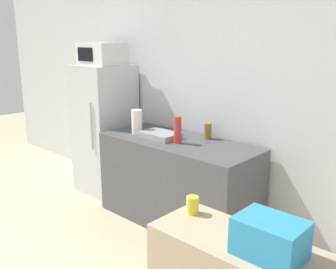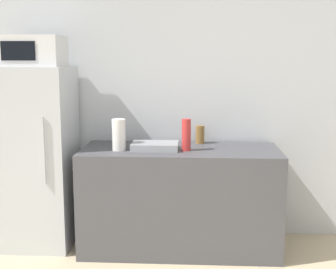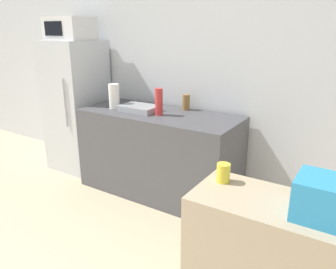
{
  "view_description": "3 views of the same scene",
  "coord_description": "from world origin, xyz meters",
  "px_view_note": "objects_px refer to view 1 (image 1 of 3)",
  "views": [
    {
      "loc": [
        2.58,
        -0.2,
        1.91
      ],
      "look_at": [
        0.47,
        2.07,
        1.12
      ],
      "focal_mm": 40.0,
      "sensor_mm": 36.0,
      "label": 1
    },
    {
      "loc": [
        0.26,
        -1.39,
        1.69
      ],
      "look_at": [
        0.07,
        1.88,
        1.14
      ],
      "focal_mm": 50.0,
      "sensor_mm": 36.0,
      "label": 2
    },
    {
      "loc": [
        2.0,
        -0.15,
        1.73
      ],
      "look_at": [
        0.57,
        2.09,
        0.87
      ],
      "focal_mm": 35.0,
      "sensor_mm": 36.0,
      "label": 3
    }
  ],
  "objects_px": {
    "bottle_tall": "(177,130)",
    "jar": "(192,205)",
    "refrigerator": "(105,129)",
    "bottle_short": "(208,131)",
    "paper_towel_roll": "(137,122)",
    "basket": "(270,238)",
    "microwave": "(101,54)"
  },
  "relations": [
    {
      "from": "bottle_tall",
      "to": "jar",
      "type": "distance_m",
      "value": 1.81
    },
    {
      "from": "refrigerator",
      "to": "bottle_short",
      "type": "bearing_deg",
      "value": 8.72
    },
    {
      "from": "paper_towel_roll",
      "to": "basket",
      "type": "bearing_deg",
      "value": -30.55
    },
    {
      "from": "bottle_short",
      "to": "jar",
      "type": "relative_size",
      "value": 1.78
    },
    {
      "from": "bottle_short",
      "to": "paper_towel_roll",
      "type": "bearing_deg",
      "value": -152.4
    },
    {
      "from": "refrigerator",
      "to": "jar",
      "type": "xyz_separation_m",
      "value": [
        2.59,
        -1.42,
        0.27
      ]
    },
    {
      "from": "basket",
      "to": "paper_towel_roll",
      "type": "xyz_separation_m",
      "value": [
        -2.32,
        1.37,
        -0.07
      ]
    },
    {
      "from": "microwave",
      "to": "basket",
      "type": "height_order",
      "value": "microwave"
    },
    {
      "from": "jar",
      "to": "refrigerator",
      "type": "bearing_deg",
      "value": 151.25
    },
    {
      "from": "basket",
      "to": "paper_towel_roll",
      "type": "height_order",
      "value": "basket"
    },
    {
      "from": "basket",
      "to": "refrigerator",
      "type": "bearing_deg",
      "value": 153.89
    },
    {
      "from": "refrigerator",
      "to": "basket",
      "type": "bearing_deg",
      "value": -26.11
    },
    {
      "from": "microwave",
      "to": "jar",
      "type": "xyz_separation_m",
      "value": [
        2.59,
        -1.42,
        -0.66
      ]
    },
    {
      "from": "refrigerator",
      "to": "paper_towel_roll",
      "type": "relative_size",
      "value": 5.99
    },
    {
      "from": "microwave",
      "to": "basket",
      "type": "xyz_separation_m",
      "value": [
        3.08,
        -1.51,
        -0.63
      ]
    },
    {
      "from": "microwave",
      "to": "refrigerator",
      "type": "bearing_deg",
      "value": 71.4
    },
    {
      "from": "basket",
      "to": "jar",
      "type": "bearing_deg",
      "value": 169.89
    },
    {
      "from": "microwave",
      "to": "bottle_tall",
      "type": "distance_m",
      "value": 1.51
    },
    {
      "from": "bottle_tall",
      "to": "bottle_short",
      "type": "height_order",
      "value": "bottle_tall"
    },
    {
      "from": "jar",
      "to": "microwave",
      "type": "bearing_deg",
      "value": 151.27
    },
    {
      "from": "bottle_tall",
      "to": "refrigerator",
      "type": "bearing_deg",
      "value": 174.99
    },
    {
      "from": "refrigerator",
      "to": "bottle_tall",
      "type": "relative_size",
      "value": 5.92
    },
    {
      "from": "microwave",
      "to": "paper_towel_roll",
      "type": "xyz_separation_m",
      "value": [
        0.76,
        -0.14,
        -0.7
      ]
    },
    {
      "from": "bottle_tall",
      "to": "bottle_short",
      "type": "xyz_separation_m",
      "value": [
        0.12,
        0.34,
        -0.05
      ]
    },
    {
      "from": "refrigerator",
      "to": "bottle_tall",
      "type": "height_order",
      "value": "refrigerator"
    },
    {
      "from": "refrigerator",
      "to": "basket",
      "type": "relative_size",
      "value": 5.74
    },
    {
      "from": "bottle_tall",
      "to": "paper_towel_roll",
      "type": "height_order",
      "value": "bottle_tall"
    },
    {
      "from": "bottle_short",
      "to": "basket",
      "type": "distance_m",
      "value": 2.38
    },
    {
      "from": "bottle_short",
      "to": "jar",
      "type": "xyz_separation_m",
      "value": [
        1.14,
        -1.64,
        0.09
      ]
    },
    {
      "from": "microwave",
      "to": "jar",
      "type": "bearing_deg",
      "value": -28.73
    },
    {
      "from": "bottle_short",
      "to": "paper_towel_roll",
      "type": "distance_m",
      "value": 0.78
    },
    {
      "from": "jar",
      "to": "paper_towel_roll",
      "type": "xyz_separation_m",
      "value": [
        -1.83,
        1.28,
        -0.04
      ]
    }
  ]
}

